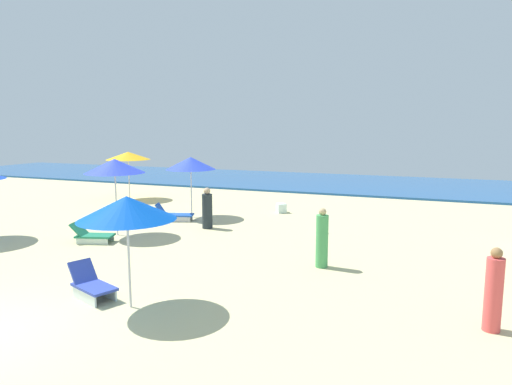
% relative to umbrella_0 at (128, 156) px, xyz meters
% --- Properties ---
extents(ocean, '(60.00, 10.37, 0.12)m').
position_rel_umbrella_0_xyz_m(ocean, '(7.11, 10.35, -2.23)').
color(ocean, '#1E5598').
rests_on(ocean, ground_plane).
extents(umbrella_0, '(2.29, 2.29, 2.50)m').
position_rel_umbrella_0_xyz_m(umbrella_0, '(0.00, 0.00, 0.00)').
color(umbrella_0, silver).
rests_on(umbrella_0, ground_plane).
extents(umbrella_2, '(2.09, 2.09, 2.56)m').
position_rel_umbrella_0_xyz_m(umbrella_2, '(5.46, -3.04, 0.00)').
color(umbrella_2, silver).
rests_on(umbrella_2, ground_plane).
extents(lounge_chair_2_0, '(1.49, 1.13, 0.63)m').
position_rel_umbrella_0_xyz_m(lounge_chair_2_0, '(4.47, -4.19, -2.06)').
color(lounge_chair_2_0, silver).
rests_on(lounge_chair_2_0, ground_plane).
extents(lounge_chair_2_1, '(1.62, 1.04, 0.72)m').
position_rel_umbrella_0_xyz_m(lounge_chair_2_1, '(5.14, -3.99, -2.04)').
color(lounge_chair_2_1, silver).
rests_on(lounge_chair_2_1, ground_plane).
extents(umbrella_3, '(2.08, 2.08, 2.72)m').
position_rel_umbrella_0_xyz_m(umbrella_3, '(4.60, -6.85, 0.17)').
color(umbrella_3, silver).
rests_on(umbrella_3, ground_plane).
extents(lounge_chair_3_0, '(1.47, 0.98, 0.67)m').
position_rel_umbrella_0_xyz_m(lounge_chair_3_0, '(4.49, -8.03, -2.04)').
color(lounge_chair_3_0, silver).
rests_on(lounge_chair_3_0, ground_plane).
extents(umbrella_4, '(2.05, 2.05, 2.42)m').
position_rel_umbrella_0_xyz_m(umbrella_4, '(9.10, -12.13, -0.13)').
color(umbrella_4, silver).
rests_on(umbrella_4, ground_plane).
extents(lounge_chair_4_0, '(1.37, 0.97, 0.78)m').
position_rel_umbrella_0_xyz_m(lounge_chair_4_0, '(7.96, -12.01, -2.00)').
color(lounge_chair_4_0, silver).
rests_on(lounge_chair_4_0, ground_plane).
extents(beachgoer_0, '(0.48, 0.48, 1.56)m').
position_rel_umbrella_0_xyz_m(beachgoer_0, '(7.08, -4.70, -1.58)').
color(beachgoer_0, '#232C31').
rests_on(beachgoer_0, ground_plane).
extents(beachgoer_1, '(0.46, 0.46, 1.63)m').
position_rel_umbrella_0_xyz_m(beachgoer_1, '(16.19, -10.56, -1.53)').
color(beachgoer_1, '#E74F4E').
rests_on(beachgoer_1, ground_plane).
extents(beachgoer_3, '(0.35, 0.35, 1.65)m').
position_rel_umbrella_0_xyz_m(beachgoer_3, '(12.25, -7.85, -1.52)').
color(beachgoer_3, '#48A159').
rests_on(beachgoer_3, ground_plane).
extents(cooler_box_0, '(0.58, 0.60, 0.41)m').
position_rel_umbrella_0_xyz_m(cooler_box_0, '(8.68, -0.67, -2.09)').
color(cooler_box_0, white).
rests_on(cooler_box_0, ground_plane).
extents(beach_ball_1, '(0.34, 0.34, 0.34)m').
position_rel_umbrella_0_xyz_m(beach_ball_1, '(11.28, -3.91, -2.13)').
color(beach_ball_1, '#279CCE').
rests_on(beach_ball_1, ground_plane).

